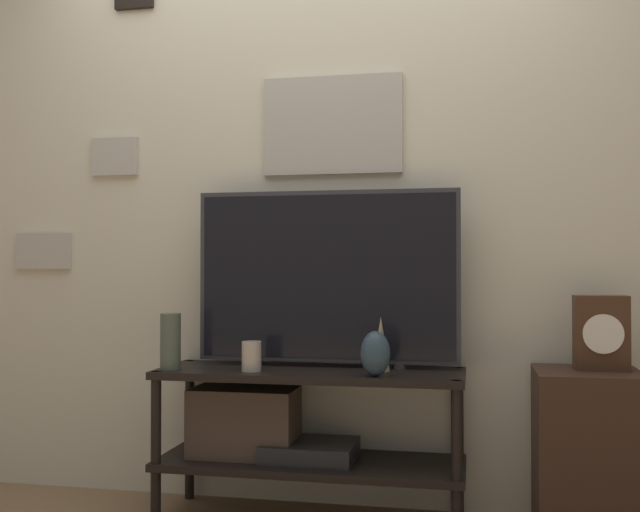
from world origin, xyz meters
name	(u,v)px	position (x,y,z in m)	size (l,w,h in m)	color
wall_back	(323,186)	(0.00, 0.50, 1.35)	(6.40, 0.08, 2.70)	beige
media_console	(284,425)	(-0.11, 0.25, 0.37)	(1.21, 0.41, 0.60)	black
television	(327,276)	(0.05, 0.34, 0.97)	(1.08, 0.05, 0.72)	#333338
vase_urn_stoneware	(375,354)	(0.28, 0.11, 0.68)	(0.11, 0.11, 0.17)	#2D4251
vase_slim_bronze	(381,344)	(0.28, 0.26, 0.70)	(0.07, 0.07, 0.21)	tan
vase_tall_ceramic	(171,341)	(-0.54, 0.14, 0.71)	(0.08, 0.08, 0.22)	#4C5647
candle_jar	(251,356)	(-0.21, 0.15, 0.66)	(0.08, 0.08, 0.12)	#C1B29E
side_table	(589,454)	(1.05, 0.26, 0.31)	(0.38, 0.38, 0.62)	#382319
mantel_clock	(601,333)	(1.10, 0.29, 0.76)	(0.19, 0.11, 0.28)	#422819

